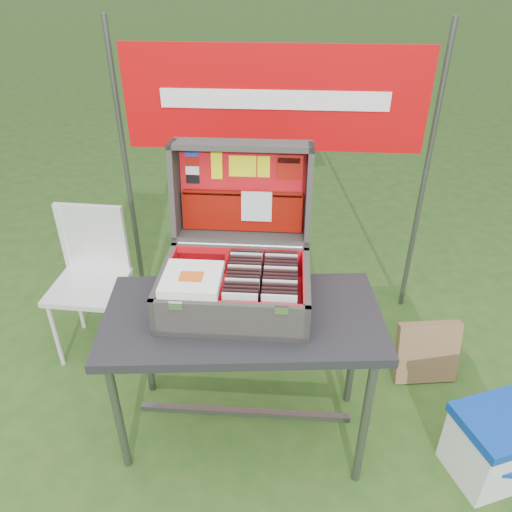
# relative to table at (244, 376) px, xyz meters

# --- Properties ---
(ground) EXTENTS (80.00, 80.00, 0.00)m
(ground) POSITION_rel_table_xyz_m (0.07, -0.03, -0.35)
(ground) COLOR #244D17
(ground) RESTS_ON ground
(table) EXTENTS (1.18, 0.68, 0.71)m
(table) POSITION_rel_table_xyz_m (0.00, 0.00, 0.00)
(table) COLOR black
(table) RESTS_ON ground
(table_top) EXTENTS (1.18, 0.68, 0.04)m
(table_top) POSITION_rel_table_xyz_m (0.00, 0.00, 0.33)
(table_top) COLOR black
(table_top) RESTS_ON ground
(table_leg_fl) EXTENTS (0.04, 0.04, 0.67)m
(table_leg_fl) POSITION_rel_table_xyz_m (-0.51, -0.22, -0.02)
(table_leg_fl) COLOR #59595B
(table_leg_fl) RESTS_ON ground
(table_leg_fr) EXTENTS (0.04, 0.04, 0.67)m
(table_leg_fr) POSITION_rel_table_xyz_m (0.51, -0.22, -0.02)
(table_leg_fr) COLOR #59595B
(table_leg_fr) RESTS_ON ground
(table_leg_bl) EXTENTS (0.04, 0.04, 0.67)m
(table_leg_bl) POSITION_rel_table_xyz_m (-0.51, 0.22, -0.02)
(table_leg_bl) COLOR #59595B
(table_leg_bl) RESTS_ON ground
(table_leg_br) EXTENTS (0.04, 0.04, 0.67)m
(table_leg_br) POSITION_rel_table_xyz_m (0.51, 0.22, -0.02)
(table_leg_br) COLOR #59595B
(table_leg_br) RESTS_ON ground
(table_brace) EXTENTS (0.98, 0.03, 0.03)m
(table_brace) POSITION_rel_table_xyz_m (-0.00, 0.00, -0.23)
(table_brace) COLOR #59595B
(table_brace) RESTS_ON ground
(suitcase) EXTENTS (0.61, 0.59, 0.58)m
(suitcase) POSITION_rel_table_xyz_m (-0.04, 0.12, 0.64)
(suitcase) COLOR #44423E
(suitcase) RESTS_ON table
(suitcase_base_bottom) EXTENTS (0.61, 0.43, 0.02)m
(suitcase_base_bottom) POSITION_rel_table_xyz_m (-0.04, 0.06, 0.37)
(suitcase_base_bottom) COLOR #44423E
(suitcase_base_bottom) RESTS_ON table_top
(suitcase_base_wall_front) EXTENTS (0.61, 0.02, 0.16)m
(suitcase_base_wall_front) POSITION_rel_table_xyz_m (-0.04, -0.15, 0.44)
(suitcase_base_wall_front) COLOR #44423E
(suitcase_base_wall_front) RESTS_ON table_top
(suitcase_base_wall_back) EXTENTS (0.61, 0.02, 0.16)m
(suitcase_base_wall_back) POSITION_rel_table_xyz_m (-0.04, 0.26, 0.44)
(suitcase_base_wall_back) COLOR #44423E
(suitcase_base_wall_back) RESTS_ON table_top
(suitcase_base_wall_left) EXTENTS (0.02, 0.43, 0.16)m
(suitcase_base_wall_left) POSITION_rel_table_xyz_m (-0.33, 0.06, 0.44)
(suitcase_base_wall_left) COLOR #44423E
(suitcase_base_wall_left) RESTS_ON table_top
(suitcase_base_wall_right) EXTENTS (0.02, 0.43, 0.16)m
(suitcase_base_wall_right) POSITION_rel_table_xyz_m (0.25, 0.06, 0.44)
(suitcase_base_wall_right) COLOR #44423E
(suitcase_base_wall_right) RESTS_ON table_top
(suitcase_liner_floor) EXTENTS (0.56, 0.38, 0.01)m
(suitcase_liner_floor) POSITION_rel_table_xyz_m (-0.04, 0.06, 0.38)
(suitcase_liner_floor) COLOR red
(suitcase_liner_floor) RESTS_ON suitcase_base_bottom
(suitcase_latch_left) EXTENTS (0.05, 0.01, 0.03)m
(suitcase_latch_left) POSITION_rel_table_xyz_m (-0.23, -0.16, 0.51)
(suitcase_latch_left) COLOR silver
(suitcase_latch_left) RESTS_ON suitcase_base_wall_front
(suitcase_latch_right) EXTENTS (0.05, 0.01, 0.03)m
(suitcase_latch_right) POSITION_rel_table_xyz_m (0.16, -0.16, 0.51)
(suitcase_latch_right) COLOR silver
(suitcase_latch_right) RESTS_ON suitcase_base_wall_front
(suitcase_hinge) EXTENTS (0.54, 0.02, 0.02)m
(suitcase_hinge) POSITION_rel_table_xyz_m (-0.04, 0.27, 0.52)
(suitcase_hinge) COLOR silver
(suitcase_hinge) RESTS_ON suitcase_base_wall_back
(suitcase_lid_back) EXTENTS (0.61, 0.08, 0.43)m
(suitcase_lid_back) POSITION_rel_table_xyz_m (-0.04, 0.45, 0.71)
(suitcase_lid_back) COLOR #44423E
(suitcase_lid_back) RESTS_ON suitcase_base_wall_back
(suitcase_lid_rim_far) EXTENTS (0.61, 0.16, 0.05)m
(suitcase_lid_rim_far) POSITION_rel_table_xyz_m (-0.04, 0.41, 0.92)
(suitcase_lid_rim_far) COLOR #44423E
(suitcase_lid_rim_far) RESTS_ON suitcase_lid_back
(suitcase_lid_rim_near) EXTENTS (0.61, 0.16, 0.05)m
(suitcase_lid_rim_near) POSITION_rel_table_xyz_m (-0.04, 0.36, 0.52)
(suitcase_lid_rim_near) COLOR #44423E
(suitcase_lid_rim_near) RESTS_ON suitcase_lid_back
(suitcase_lid_rim_left) EXTENTS (0.02, 0.22, 0.45)m
(suitcase_lid_rim_left) POSITION_rel_table_xyz_m (-0.33, 0.38, 0.72)
(suitcase_lid_rim_left) COLOR #44423E
(suitcase_lid_rim_left) RESTS_ON suitcase_lid_back
(suitcase_lid_rim_right) EXTENTS (0.02, 0.22, 0.45)m
(suitcase_lid_rim_right) POSITION_rel_table_xyz_m (0.25, 0.38, 0.72)
(suitcase_lid_rim_right) COLOR #44423E
(suitcase_lid_rim_right) RESTS_ON suitcase_lid_back
(suitcase_lid_liner) EXTENTS (0.55, 0.06, 0.38)m
(suitcase_lid_liner) POSITION_rel_table_xyz_m (-0.04, 0.44, 0.71)
(suitcase_lid_liner) COLOR red
(suitcase_lid_liner) RESTS_ON suitcase_lid_back
(suitcase_liner_wall_front) EXTENTS (0.56, 0.01, 0.14)m
(suitcase_liner_wall_front) POSITION_rel_table_xyz_m (-0.04, -0.13, 0.45)
(suitcase_liner_wall_front) COLOR red
(suitcase_liner_wall_front) RESTS_ON suitcase_base_bottom
(suitcase_liner_wall_back) EXTENTS (0.56, 0.01, 0.14)m
(suitcase_liner_wall_back) POSITION_rel_table_xyz_m (-0.04, 0.25, 0.45)
(suitcase_liner_wall_back) COLOR red
(suitcase_liner_wall_back) RESTS_ON suitcase_base_bottom
(suitcase_liner_wall_left) EXTENTS (0.01, 0.38, 0.14)m
(suitcase_liner_wall_left) POSITION_rel_table_xyz_m (-0.31, 0.06, 0.45)
(suitcase_liner_wall_left) COLOR red
(suitcase_liner_wall_left) RESTS_ON suitcase_base_bottom
(suitcase_liner_wall_right) EXTENTS (0.01, 0.38, 0.14)m
(suitcase_liner_wall_right) POSITION_rel_table_xyz_m (0.24, 0.06, 0.45)
(suitcase_liner_wall_right) COLOR red
(suitcase_liner_wall_right) RESTS_ON suitcase_base_bottom
(suitcase_lid_pocket) EXTENTS (0.54, 0.06, 0.18)m
(suitcase_lid_pocket) POSITION_rel_table_xyz_m (-0.04, 0.40, 0.61)
(suitcase_lid_pocket) COLOR #730C04
(suitcase_lid_pocket) RESTS_ON suitcase_lid_liner
(suitcase_pocket_edge) EXTENTS (0.53, 0.02, 0.02)m
(suitcase_pocket_edge) POSITION_rel_table_xyz_m (-0.04, 0.41, 0.70)
(suitcase_pocket_edge) COLOR #730C04
(suitcase_pocket_edge) RESTS_ON suitcase_lid_pocket
(suitcase_pocket_cd) EXTENTS (0.14, 0.03, 0.14)m
(suitcase_pocket_cd) POSITION_rel_table_xyz_m (0.03, 0.39, 0.65)
(suitcase_pocket_cd) COLOR silver
(suitcase_pocket_cd) RESTS_ON suitcase_lid_pocket
(lid_sticker_cc_a) EXTENTS (0.06, 0.01, 0.04)m
(lid_sticker_cc_a) POSITION_rel_table_xyz_m (-0.26, 0.45, 0.87)
(lid_sticker_cc_a) COLOR #1933B2
(lid_sticker_cc_a) RESTS_ON suitcase_lid_liner
(lid_sticker_cc_b) EXTENTS (0.06, 0.01, 0.04)m
(lid_sticker_cc_b) POSITION_rel_table_xyz_m (-0.26, 0.45, 0.83)
(lid_sticker_cc_b) COLOR #9D1007
(lid_sticker_cc_b) RESTS_ON suitcase_lid_liner
(lid_sticker_cc_c) EXTENTS (0.06, 0.01, 0.04)m
(lid_sticker_cc_c) POSITION_rel_table_xyz_m (-0.26, 0.44, 0.79)
(lid_sticker_cc_c) COLOR white
(lid_sticker_cc_c) RESTS_ON suitcase_lid_liner
(lid_sticker_cc_d) EXTENTS (0.06, 0.01, 0.04)m
(lid_sticker_cc_d) POSITION_rel_table_xyz_m (-0.26, 0.44, 0.75)
(lid_sticker_cc_d) COLOR black
(lid_sticker_cc_d) RESTS_ON suitcase_lid_liner
(lid_card_neon_tall) EXTENTS (0.05, 0.02, 0.12)m
(lid_card_neon_tall) POSITION_rel_table_xyz_m (-0.15, 0.44, 0.81)
(lid_card_neon_tall) COLOR #E1E80E
(lid_card_neon_tall) RESTS_ON suitcase_lid_liner
(lid_card_neon_main) EXTENTS (0.12, 0.02, 0.09)m
(lid_card_neon_main) POSITION_rel_table_xyz_m (-0.04, 0.44, 0.81)
(lid_card_neon_main) COLOR #E1E80E
(lid_card_neon_main) RESTS_ON suitcase_lid_liner
(lid_card_neon_small) EXTENTS (0.05, 0.02, 0.09)m
(lid_card_neon_small) POSITION_rel_table_xyz_m (0.06, 0.44, 0.81)
(lid_card_neon_small) COLOR #E1E80E
(lid_card_neon_small) RESTS_ON suitcase_lid_liner
(lid_sticker_band) EXTENTS (0.11, 0.02, 0.11)m
(lid_sticker_band) POSITION_rel_table_xyz_m (0.16, 0.44, 0.81)
(lid_sticker_band) COLOR #9D1007
(lid_sticker_band) RESTS_ON suitcase_lid_liner
(lid_sticker_band_bar) EXTENTS (0.10, 0.01, 0.02)m
(lid_sticker_band_bar) POSITION_rel_table_xyz_m (0.16, 0.45, 0.84)
(lid_sticker_band_bar) COLOR black
(lid_sticker_band_bar) RESTS_ON suitcase_lid_liner
(cd_left_0) EXTENTS (0.13, 0.01, 0.15)m
(cd_left_0) POSITION_rel_table_xyz_m (0.00, -0.11, 0.46)
(cd_left_0) COLOR silver
(cd_left_0) RESTS_ON suitcase_liner_floor
(cd_left_1) EXTENTS (0.13, 0.01, 0.15)m
(cd_left_1) POSITION_rel_table_xyz_m (0.00, -0.09, 0.46)
(cd_left_1) COLOR black
(cd_left_1) RESTS_ON suitcase_liner_floor
(cd_left_2) EXTENTS (0.13, 0.01, 0.15)m
(cd_left_2) POSITION_rel_table_xyz_m (0.00, -0.06, 0.46)
(cd_left_2) COLOR black
(cd_left_2) RESTS_ON suitcase_liner_floor
(cd_left_3) EXTENTS (0.13, 0.01, 0.15)m
(cd_left_3) POSITION_rel_table_xyz_m (0.00, -0.04, 0.46)
(cd_left_3) COLOR black
(cd_left_3) RESTS_ON suitcase_liner_floor
(cd_left_4) EXTENTS (0.13, 0.01, 0.15)m
(cd_left_4) POSITION_rel_table_xyz_m (0.00, -0.02, 0.46)
(cd_left_4) COLOR silver
(cd_left_4) RESTS_ON suitcase_liner_floor
(cd_left_5) EXTENTS (0.13, 0.01, 0.15)m
(cd_left_5) POSITION_rel_table_xyz_m (0.00, 0.01, 0.46)
(cd_left_5) COLOR black
(cd_left_5) RESTS_ON suitcase_liner_floor
(cd_left_6) EXTENTS (0.13, 0.01, 0.15)m
(cd_left_6) POSITION_rel_table_xyz_m (0.00, 0.03, 0.46)
(cd_left_6) COLOR black
(cd_left_6) RESTS_ON suitcase_liner_floor
(cd_left_7) EXTENTS (0.13, 0.01, 0.15)m
(cd_left_7) POSITION_rel_table_xyz_m (0.00, 0.06, 0.46)
(cd_left_7) COLOR black
(cd_left_7) RESTS_ON suitcase_liner_floor
(cd_left_8) EXTENTS (0.13, 0.01, 0.15)m
(cd_left_8) POSITION_rel_table_xyz_m (0.00, 0.08, 0.46)
(cd_left_8) COLOR silver
(cd_left_8) RESTS_ON suitcase_liner_floor
(cd_left_9) EXTENTS (0.13, 0.01, 0.15)m
(cd_left_9) POSITION_rel_table_xyz_m (0.00, 0.10, 0.46)
(cd_left_9) COLOR black
(cd_left_9) RESTS_ON suitcase_liner_floor
(cd_left_10) EXTENTS (0.13, 0.01, 0.15)m
(cd_left_10) POSITION_rel_table_xyz_m (0.00, 0.13, 0.46)
(cd_left_10) COLOR black
(cd_left_10) RESTS_ON suitcase_liner_floor
(cd_left_11) EXTENTS (0.13, 0.01, 0.15)m
(cd_left_11) POSITION_rel_table_xyz_m (0.00, 0.15, 0.46)
(cd_left_11) COLOR black
(cd_left_11) RESTS_ON suitcase_liner_floor
(cd_left_12) EXTENTS (0.13, 0.01, 0.15)m
(cd_left_12) POSITION_rel_table_xyz_m (0.00, 0.17, 0.46)
(cd_left_12) COLOR silver
(cd_left_12) RESTS_ON suitcase_liner_floor
(cd_left_13) EXTENTS (0.13, 0.01, 0.15)m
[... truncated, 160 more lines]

